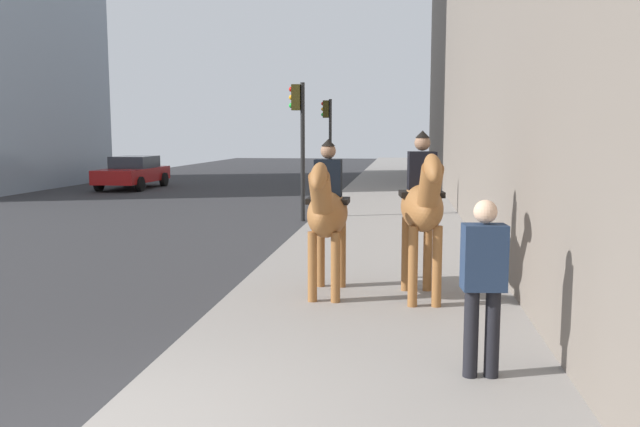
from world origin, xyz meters
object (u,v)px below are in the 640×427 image
object	(u,v)px
mounted_horse_far	(422,205)
car_near_lane	(133,172)
pedestrian_greeting	(483,276)
mounted_horse_near	(327,211)
traffic_light_near_curb	(299,129)
traffic_light_far_curb	(328,130)

from	to	relation	value
mounted_horse_far	car_near_lane	world-z (taller)	mounted_horse_far
pedestrian_greeting	car_near_lane	distance (m)	24.89
mounted_horse_near	pedestrian_greeting	world-z (taller)	mounted_horse_near
mounted_horse_near	mounted_horse_far	world-z (taller)	mounted_horse_far
mounted_horse_near	mounted_horse_far	size ratio (longest dim) A/B	0.95
car_near_lane	traffic_light_near_curb	xyz separation A→B (m)	(-9.78, -9.12, 1.82)
pedestrian_greeting	traffic_light_near_curb	xyz separation A→B (m)	(11.60, 3.63, 1.47)
traffic_light_near_curb	mounted_horse_near	bearing A→B (deg)	-168.27
traffic_light_far_curb	traffic_light_near_curb	bearing A→B (deg)	-178.49
mounted_horse_near	traffic_light_far_curb	size ratio (longest dim) A/B	0.58
mounted_horse_far	car_near_lane	bearing A→B (deg)	-152.33
mounted_horse_near	traffic_light_near_curb	world-z (taller)	traffic_light_near_curb
pedestrian_greeting	traffic_light_near_curb	size ratio (longest dim) A/B	0.44
mounted_horse_far	traffic_light_far_curb	size ratio (longest dim) A/B	0.61
pedestrian_greeting	car_near_lane	world-z (taller)	pedestrian_greeting
pedestrian_greeting	traffic_light_far_curb	size ratio (longest dim) A/B	0.44
mounted_horse_far	pedestrian_greeting	size ratio (longest dim) A/B	1.38
pedestrian_greeting	mounted_horse_near	bearing A→B (deg)	26.34
mounted_horse_far	traffic_light_near_curb	distance (m)	9.35
traffic_light_near_curb	car_near_lane	bearing A→B (deg)	42.99
mounted_horse_near	traffic_light_far_curb	world-z (taller)	traffic_light_far_curb
car_near_lane	traffic_light_far_curb	size ratio (longest dim) A/B	1.20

